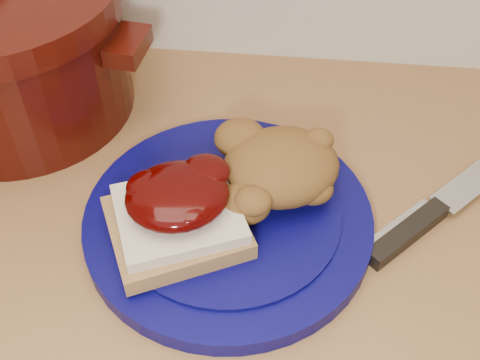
# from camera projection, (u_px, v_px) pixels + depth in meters

# --- Properties ---
(plate) EXTENTS (0.38, 0.38, 0.02)m
(plate) POSITION_uv_depth(u_px,v_px,m) (228.00, 220.00, 0.62)
(plate) COLOR #060547
(plate) RESTS_ON wood_countertop
(sandwich) EXTENTS (0.16, 0.15, 0.06)m
(sandwich) POSITION_uv_depth(u_px,v_px,m) (177.00, 212.00, 0.57)
(sandwich) COLOR olive
(sandwich) RESTS_ON plate
(stuffing_mound) EXTENTS (0.15, 0.14, 0.06)m
(stuffing_mound) POSITION_uv_depth(u_px,v_px,m) (281.00, 167.00, 0.61)
(stuffing_mound) COLOR brown
(stuffing_mound) RESTS_ON plate
(chef_knife) EXTENTS (0.22, 0.23, 0.02)m
(chef_knife) POSITION_uv_depth(u_px,v_px,m) (432.00, 214.00, 0.63)
(chef_knife) COLOR black
(chef_knife) RESTS_ON wood_countertop
(butter_knife) EXTENTS (0.12, 0.12, 0.00)m
(butter_knife) POSITION_uv_depth(u_px,v_px,m) (378.00, 240.00, 0.61)
(butter_knife) COLOR silver
(butter_knife) RESTS_ON wood_countertop
(dutch_oven) EXTENTS (0.35, 0.32, 0.18)m
(dutch_oven) POSITION_uv_depth(u_px,v_px,m) (8.00, 48.00, 0.70)
(dutch_oven) COLOR black
(dutch_oven) RESTS_ON wood_countertop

